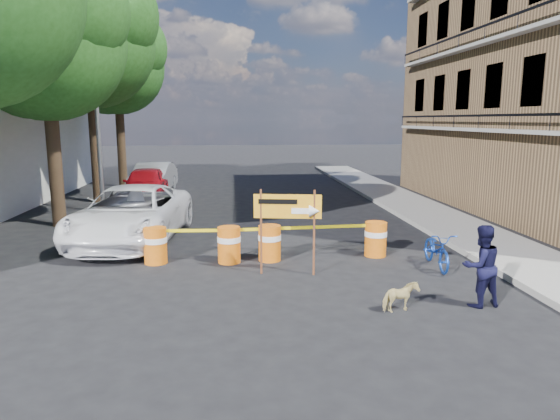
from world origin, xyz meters
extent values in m
plane|color=black|center=(0.00, 0.00, 0.00)|extent=(120.00, 120.00, 0.00)
cube|color=gray|center=(6.20, 6.00, 0.07)|extent=(2.40, 40.00, 0.15)
cylinder|color=#332316|center=(-6.80, 7.00, 2.38)|extent=(0.44, 0.44, 4.76)
sphere|color=#204F16|center=(-6.80, 7.00, 5.95)|extent=(5.00, 5.00, 5.00)
sphere|color=#204F16|center=(-5.92, 6.50, 6.80)|extent=(3.75, 3.75, 3.75)
sphere|color=#204F16|center=(-7.55, 7.62, 5.27)|extent=(3.50, 3.50, 3.50)
cylinder|color=#332316|center=(-6.80, 12.00, 2.66)|extent=(0.44, 0.44, 5.32)
sphere|color=#204F16|center=(-6.80, 12.00, 6.65)|extent=(5.40, 5.40, 5.40)
sphere|color=#204F16|center=(-5.85, 11.46, 7.60)|extent=(4.05, 4.05, 4.05)
sphere|color=#204F16|center=(-7.61, 12.68, 5.89)|extent=(3.78, 3.78, 3.78)
cylinder|color=#332316|center=(-6.80, 17.00, 2.46)|extent=(0.44, 0.44, 4.93)
sphere|color=#204F16|center=(-6.80, 17.00, 6.16)|extent=(4.80, 4.80, 4.80)
sphere|color=#204F16|center=(-5.96, 16.52, 7.04)|extent=(3.60, 3.60, 3.60)
sphere|color=#204F16|center=(-7.52, 17.60, 5.46)|extent=(3.36, 3.36, 3.36)
cylinder|color=gray|center=(-6.00, 9.50, 4.00)|extent=(0.16, 0.16, 8.00)
cylinder|color=#D4610C|center=(-2.92, 2.19, 0.45)|extent=(0.56, 0.56, 0.90)
cylinder|color=white|center=(-2.92, 2.19, 0.60)|extent=(0.58, 0.58, 0.14)
cylinder|color=#D4610C|center=(-1.11, 2.09, 0.45)|extent=(0.56, 0.56, 0.90)
cylinder|color=white|center=(-1.11, 2.09, 0.60)|extent=(0.58, 0.58, 0.14)
cylinder|color=#D4610C|center=(-0.09, 2.17, 0.45)|extent=(0.56, 0.56, 0.90)
cylinder|color=white|center=(-0.09, 2.17, 0.60)|extent=(0.58, 0.58, 0.14)
cylinder|color=#D4610C|center=(2.69, 2.34, 0.45)|extent=(0.56, 0.56, 0.90)
cylinder|color=white|center=(2.69, 2.34, 0.60)|extent=(0.58, 0.58, 0.14)
cylinder|color=#592D19|center=(-0.37, 1.09, 0.99)|extent=(0.05, 0.05, 1.97)
cylinder|color=#592D19|center=(0.82, 0.89, 0.99)|extent=(0.05, 0.05, 1.97)
cube|color=orange|center=(0.23, 0.99, 1.59)|extent=(1.52, 0.28, 0.55)
cube|color=white|center=(0.53, 0.91, 1.49)|extent=(0.43, 0.08, 0.13)
cone|color=white|center=(0.82, 0.87, 1.49)|extent=(0.29, 0.32, 0.28)
cube|color=black|center=(0.01, 1.00, 1.70)|extent=(0.87, 0.16, 0.11)
imported|color=black|center=(3.66, -1.32, 0.79)|extent=(0.86, 0.72, 1.58)
imported|color=#143CA7|center=(3.86, 1.20, 0.85)|extent=(0.66, 0.94, 1.70)
imported|color=#CFBB76|center=(2.06, -1.47, 0.28)|extent=(0.73, 0.49, 0.57)
imported|color=white|center=(-3.96, 4.63, 0.80)|extent=(3.26, 5.99, 1.60)
imported|color=#A80E17|center=(-4.80, 12.10, 0.74)|extent=(1.91, 4.39, 1.47)
imported|color=#AAACB1|center=(-4.80, 14.30, 0.74)|extent=(1.87, 4.57, 1.47)
camera|label=1|loc=(-0.98, -9.99, 3.51)|focal=32.00mm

